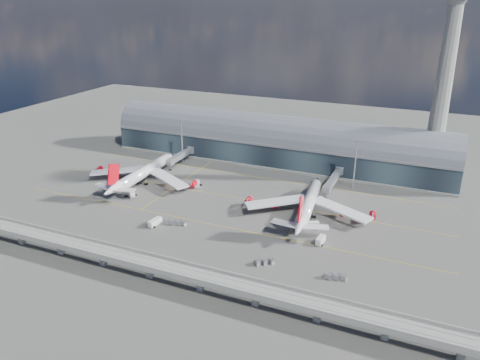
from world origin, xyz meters
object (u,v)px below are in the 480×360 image
at_px(service_truck_5, 197,184).
at_px(cargo_train_2, 264,262).
at_px(cargo_train_1, 336,277).
at_px(service_truck_2, 310,225).
at_px(service_truck_0, 155,222).
at_px(control_tower, 444,83).
at_px(cargo_train_0, 175,223).
at_px(airliner_right, 308,205).
at_px(service_truck_4, 307,209).
at_px(floodlight_mast_left, 182,140).
at_px(service_truck_1, 131,193).
at_px(service_truck_3, 321,240).
at_px(floodlight_mast_right, 355,163).
at_px(airliner_left, 142,173).

distance_m(service_truck_5, cargo_train_2, 81.04).
bearing_deg(cargo_train_2, cargo_train_1, -55.19).
distance_m(service_truck_2, service_truck_5, 69.27).
height_order(service_truck_0, cargo_train_2, service_truck_0).
relative_size(control_tower, cargo_train_0, 10.10).
relative_size(airliner_right, cargo_train_2, 8.19).
distance_m(control_tower, service_truck_4, 95.51).
relative_size(floodlight_mast_left, cargo_train_0, 2.52).
relative_size(floodlight_mast_left, cargo_train_2, 3.41).
distance_m(service_truck_4, cargo_train_2, 49.35).
bearing_deg(floodlight_mast_left, cargo_train_0, -62.47).
xyz_separation_m(service_truck_0, cargo_train_1, (80.50, -9.83, -0.57)).
bearing_deg(service_truck_0, service_truck_2, 28.89).
height_order(service_truck_0, service_truck_1, service_truck_1).
bearing_deg(service_truck_3, floodlight_mast_left, 153.84).
distance_m(floodlight_mast_right, service_truck_1, 112.90).
distance_m(control_tower, floodlight_mast_right, 58.76).
xyz_separation_m(floodlight_mast_right, service_truck_2, (-8.38, -51.09, -12.26)).
xyz_separation_m(service_truck_2, service_truck_4, (-5.55, 14.13, 0.20)).
bearing_deg(control_tower, service_truck_2, -118.74).
bearing_deg(airliner_left, floodlight_mast_left, 83.77).
bearing_deg(control_tower, service_truck_4, -126.99).
bearing_deg(service_truck_1, cargo_train_2, -81.63).
relative_size(floodlight_mast_right, service_truck_5, 4.10).
bearing_deg(cargo_train_0, cargo_train_2, -90.98).
bearing_deg(service_truck_4, floodlight_mast_right, 58.88).
height_order(airliner_right, service_truck_2, airliner_right).
bearing_deg(airliner_left, cargo_train_0, -42.42).
relative_size(service_truck_0, service_truck_3, 1.16).
distance_m(airliner_left, service_truck_1, 17.99).
relative_size(service_truck_2, cargo_train_2, 0.99).
height_order(control_tower, airliner_right, control_tower).
bearing_deg(cargo_train_0, airliner_left, 65.57).
distance_m(service_truck_3, service_truck_5, 80.46).
relative_size(service_truck_5, cargo_train_0, 0.62).
bearing_deg(control_tower, service_truck_5, -152.06).
bearing_deg(floodlight_mast_right, cargo_train_1, -83.16).
relative_size(service_truck_1, cargo_train_2, 0.77).
xyz_separation_m(floodlight_mast_left, cargo_train_1, (110.26, -85.52, -12.71)).
bearing_deg(service_truck_3, airliner_right, 123.14).
bearing_deg(service_truck_3, service_truck_4, 122.84).
bearing_deg(control_tower, service_truck_1, -148.40).
height_order(cargo_train_1, cargo_train_2, cargo_train_1).
bearing_deg(service_truck_1, cargo_train_0, -86.65).
relative_size(service_truck_2, service_truck_5, 1.19).
relative_size(floodlight_mast_right, service_truck_4, 4.47).
bearing_deg(airliner_right, cargo_train_2, -101.14).
height_order(control_tower, service_truck_0, control_tower).
xyz_separation_m(service_truck_5, cargo_train_0, (11.81, -41.83, -0.57)).
bearing_deg(service_truck_0, service_truck_3, 17.64).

